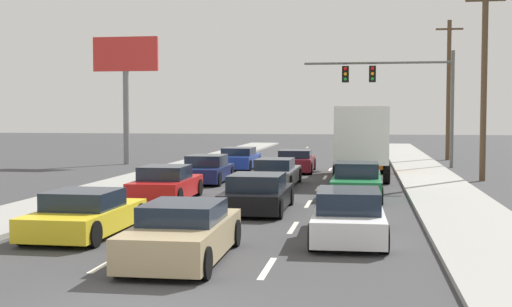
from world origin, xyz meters
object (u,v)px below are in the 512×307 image
object	(u,v)px
traffic_signal_mast	(390,82)
utility_pole_mid	(484,82)
car_red	(166,185)
car_gray	(276,174)
car_maroon	(296,162)
car_yellow	(85,215)
car_navy	(207,170)
car_blue	(239,159)
car_green	(357,182)
car_black	(258,194)
utility_pole_far	(449,88)
car_white	(349,216)
car_tan	(183,233)
box_truck	(362,138)
roadside_billboard	(126,73)

from	to	relation	value
traffic_signal_mast	utility_pole_mid	size ratio (longest dim) A/B	0.97
car_red	car_gray	xyz separation A→B (m)	(3.30, 5.38, -0.02)
car_maroon	traffic_signal_mast	distance (m)	8.04
car_yellow	car_navy	bearing A→B (deg)	89.99
traffic_signal_mast	car_blue	bearing A→B (deg)	-161.30
car_gray	car_green	distance (m)	5.10
car_black	traffic_signal_mast	distance (m)	20.38
car_navy	utility_pole_far	world-z (taller)	utility_pole_far
car_maroon	car_green	distance (m)	11.59
car_yellow	car_white	size ratio (longest dim) A/B	0.93
car_tan	box_truck	size ratio (longest dim) A/B	0.55
car_tan	car_blue	bearing A→B (deg)	97.73
car_red	car_black	bearing A→B (deg)	-30.25
car_maroon	roadside_billboard	distance (m)	12.79
car_maroon	traffic_signal_mast	world-z (taller)	traffic_signal_mast
roadside_billboard	car_blue	bearing A→B (deg)	-18.50
car_red	utility_pole_far	bearing A→B (deg)	62.19
car_blue	utility_pole_far	size ratio (longest dim) A/B	0.47
car_yellow	car_maroon	world-z (taller)	car_maroon
car_red	car_tan	size ratio (longest dim) A/B	0.95
car_blue	traffic_signal_mast	world-z (taller)	traffic_signal_mast
car_black	car_green	world-z (taller)	car_green
car_red	box_truck	world-z (taller)	box_truck
car_maroon	car_gray	world-z (taller)	car_gray
car_gray	car_navy	bearing A→B (deg)	161.98
box_truck	utility_pole_far	bearing A→B (deg)	68.85
utility_pole_far	car_yellow	bearing A→B (deg)	-112.17
utility_pole_mid	utility_pole_far	size ratio (longest dim) A/B	0.95
car_blue	car_black	size ratio (longest dim) A/B	1.03
car_navy	utility_pole_far	bearing A→B (deg)	54.13
car_navy	utility_pole_mid	distance (m)	13.52
traffic_signal_mast	car_tan	bearing A→B (deg)	-101.06
utility_pole_mid	utility_pole_far	world-z (taller)	utility_pole_far
car_tan	traffic_signal_mast	size ratio (longest dim) A/B	0.51
car_white	utility_pole_far	xyz separation A→B (m)	(5.95, 30.65, 4.29)
traffic_signal_mast	utility_pole_far	size ratio (longest dim) A/B	0.92
car_blue	car_maroon	distance (m)	3.70
utility_pole_mid	car_navy	bearing A→B (deg)	-167.25
car_gray	traffic_signal_mast	size ratio (longest dim) A/B	0.54
car_yellow	box_truck	size ratio (longest dim) A/B	0.53
car_yellow	utility_pole_far	distance (m)	33.93
car_black	box_truck	bearing A→B (deg)	74.10
car_green	roadside_billboard	xyz separation A→B (m)	(-14.42, 15.12, 5.07)
car_gray	box_truck	world-z (taller)	box_truck
car_navy	car_yellow	bearing A→B (deg)	-90.01
car_blue	utility_pole_far	xyz separation A→B (m)	(12.64, 9.75, 4.29)
car_gray	utility_pole_far	xyz separation A→B (m)	(9.37, 18.64, 4.31)
utility_pole_mid	car_maroon	bearing A→B (deg)	159.19
car_gray	car_tan	bearing A→B (deg)	-90.08
car_green	traffic_signal_mast	xyz separation A→B (m)	(1.69, 15.44, 4.39)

